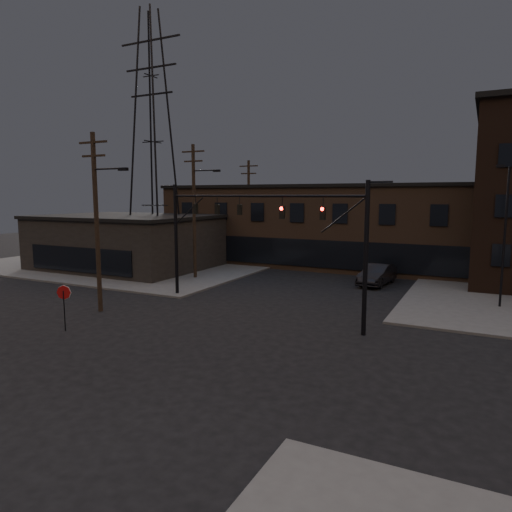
{
  "coord_description": "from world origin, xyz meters",
  "views": [
    {
      "loc": [
        11.85,
        -18.62,
        7.23
      ],
      "look_at": [
        -0.75,
        6.42,
        3.5
      ],
      "focal_mm": 32.0,
      "sensor_mm": 36.0,
      "label": 1
    }
  ],
  "objects_px": {
    "traffic_signal_near": "(344,240)",
    "stop_sign": "(64,297)",
    "car_crossing": "(377,274)",
    "traffic_signal_far": "(191,227)"
  },
  "relations": [
    {
      "from": "traffic_signal_far",
      "to": "car_crossing",
      "type": "relative_size",
      "value": 1.56
    },
    {
      "from": "traffic_signal_near",
      "to": "stop_sign",
      "type": "distance_m",
      "value": 15.17
    },
    {
      "from": "stop_sign",
      "to": "car_crossing",
      "type": "xyz_separation_m",
      "value": [
        12.23,
        20.48,
        -1.0
      ]
    },
    {
      "from": "traffic_signal_near",
      "to": "car_crossing",
      "type": "distance_m",
      "value": 14.62
    },
    {
      "from": "traffic_signal_near",
      "to": "traffic_signal_far",
      "type": "bearing_deg",
      "value": 163.83
    },
    {
      "from": "traffic_signal_near",
      "to": "car_crossing",
      "type": "bearing_deg",
      "value": 94.6
    },
    {
      "from": "traffic_signal_near",
      "to": "stop_sign",
      "type": "xyz_separation_m",
      "value": [
        -13.36,
        -6.49,
        -3.09
      ]
    },
    {
      "from": "traffic_signal_near",
      "to": "car_crossing",
      "type": "relative_size",
      "value": 1.56
    },
    {
      "from": "traffic_signal_far",
      "to": "stop_sign",
      "type": "xyz_separation_m",
      "value": [
        -1.28,
        -9.99,
        -3.17
      ]
    },
    {
      "from": "stop_sign",
      "to": "traffic_signal_near",
      "type": "bearing_deg",
      "value": 25.9
    }
  ]
}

